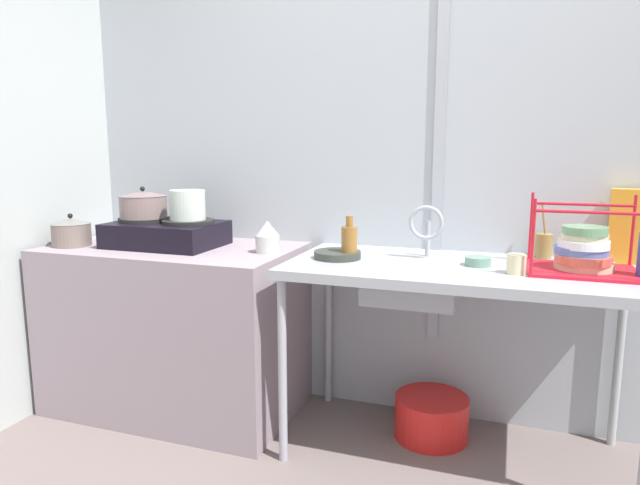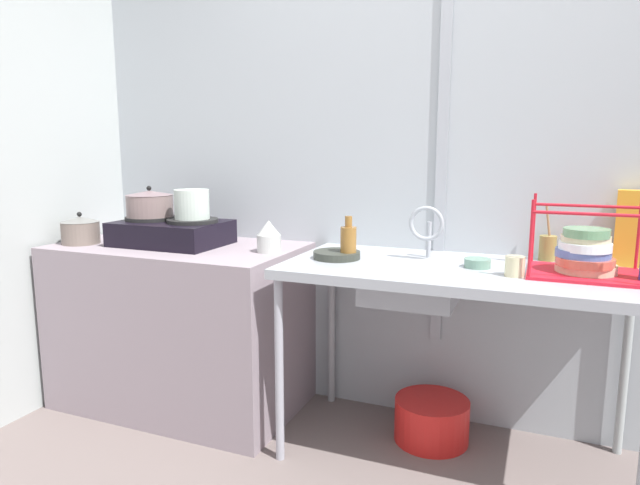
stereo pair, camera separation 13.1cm
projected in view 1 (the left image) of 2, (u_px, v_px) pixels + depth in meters
name	position (u px, v px, depth m)	size (l,w,h in m)	color
wall_back	(458.00, 145.00, 2.56)	(4.66, 0.10, 2.62)	#A8B0B6
wall_metal_strip	(440.00, 115.00, 2.51)	(0.05, 0.01, 2.10)	#A1A8B0
counter_concrete	(176.00, 327.00, 2.77)	(1.20, 0.67, 0.82)	gray
counter_sink	(459.00, 280.00, 2.27)	(1.40, 0.67, 0.82)	#A1A8B0
stove	(166.00, 233.00, 2.70)	(0.52, 0.37, 0.13)	black
pot_on_left_burner	(143.00, 204.00, 2.72)	(0.23, 0.23, 0.15)	gray
pot_on_right_burner	(188.00, 205.00, 2.64)	(0.17, 0.17, 0.14)	silver
pot_beside_stove	(71.00, 232.00, 2.71)	(0.19, 0.19, 0.16)	#75675D
percolator	(267.00, 237.00, 2.53)	(0.11, 0.11, 0.15)	beige
sink_basin	(412.00, 282.00, 2.32)	(0.38, 0.30, 0.16)	#A1A8B0
faucet	(426.00, 225.00, 2.38)	(0.15, 0.08, 0.23)	#A1A8B0
frying_pan	(337.00, 255.00, 2.41)	(0.20, 0.20, 0.03)	#31352D
dish_rack	(583.00, 253.00, 2.12)	(0.40, 0.32, 0.29)	red
cup_by_rack	(516.00, 264.00, 2.10)	(0.07, 0.07, 0.08)	beige
small_bowl_on_drainboard	(478.00, 261.00, 2.25)	(0.10, 0.10, 0.04)	gray
bottle_by_sink	(349.00, 242.00, 2.38)	(0.07, 0.07, 0.19)	olive
cereal_box	(628.00, 226.00, 2.29)	(0.14, 0.07, 0.31)	gold
utensil_jar	(544.00, 245.00, 2.41)	(0.07, 0.07, 0.23)	olive
bucket_on_floor	(431.00, 417.00, 2.51)	(0.33, 0.33, 0.19)	red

